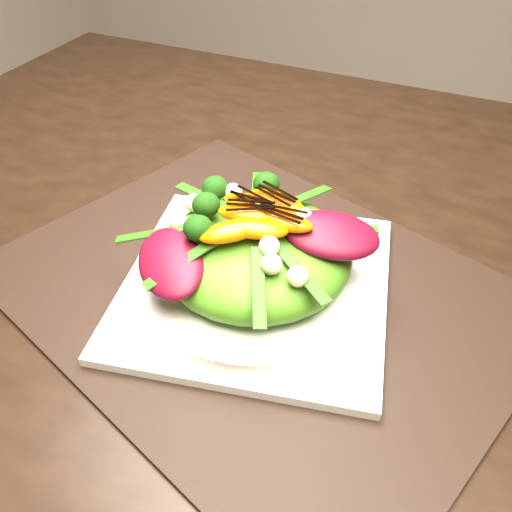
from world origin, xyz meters
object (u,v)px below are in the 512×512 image
at_px(lettuce_mound, 256,253).
at_px(orange_segment, 272,204).
at_px(dining_table, 425,273).
at_px(plate_base, 256,284).
at_px(placemat, 256,289).
at_px(salad_bowl, 256,274).

height_order(lettuce_mound, orange_segment, orange_segment).
bearing_deg(dining_table, plate_base, -141.07).
distance_m(dining_table, lettuce_mound, 0.21).
bearing_deg(placemat, salad_bowl, 90.00).
height_order(placemat, plate_base, plate_base).
relative_size(salad_bowl, orange_segment, 3.93).
distance_m(placemat, lettuce_mound, 0.05).
height_order(dining_table, orange_segment, dining_table).
distance_m(salad_bowl, lettuce_mound, 0.03).
bearing_deg(lettuce_mound, salad_bowl, 0.00).
xyz_separation_m(plate_base, salad_bowl, (0.00, 0.00, 0.01)).
xyz_separation_m(dining_table, orange_segment, (-0.15, -0.09, 0.11)).
height_order(dining_table, lettuce_mound, dining_table).
bearing_deg(plate_base, dining_table, 38.93).
bearing_deg(placemat, dining_table, 38.93).
bearing_deg(placemat, lettuce_mound, 90.00).
bearing_deg(plate_base, placemat, 0.00).
xyz_separation_m(dining_table, placemat, (-0.15, -0.12, 0.02)).
height_order(salad_bowl, lettuce_mound, lettuce_mound).
relative_size(placemat, lettuce_mound, 2.73).
height_order(placemat, lettuce_mound, lettuce_mound).
distance_m(salad_bowl, orange_segment, 0.07).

